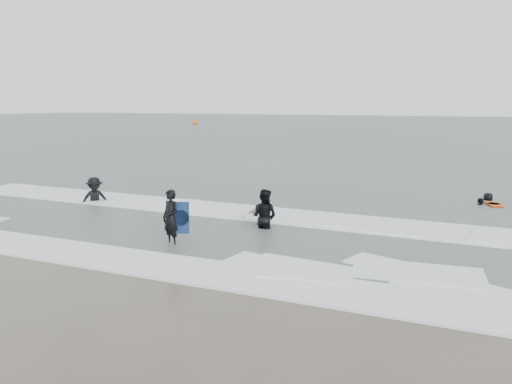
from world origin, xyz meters
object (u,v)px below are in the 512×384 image
at_px(surfer_breaker, 95,203).
at_px(surfer_right_far, 488,201).
at_px(surfer_right_near, 480,206).
at_px(buoy, 196,123).
at_px(surfer_centre, 171,245).
at_px(surfer_wading, 264,229).

xyz_separation_m(surfer_breaker, surfer_right_far, (15.40, 7.33, 0.00)).
distance_m(surfer_right_near, buoy, 81.75).
xyz_separation_m(surfer_centre, buoy, (-43.35, 73.43, 0.42)).
xyz_separation_m(surfer_centre, surfer_right_far, (8.78, 11.42, 0.00)).
xyz_separation_m(surfer_centre, surfer_breaker, (-6.62, 4.10, 0.00)).
height_order(surfer_centre, surfer_right_near, surfer_centre).
distance_m(surfer_wading, buoy, 83.62).
distance_m(surfer_wading, surfer_right_near, 9.86).
height_order(surfer_breaker, buoy, buoy).
distance_m(surfer_wading, surfer_right_far, 10.96).
xyz_separation_m(surfer_breaker, surfer_right_near, (15.12, 6.12, 0.00)).
height_order(surfer_breaker, surfer_right_near, surfer_breaker).
bearing_deg(surfer_centre, surfer_breaker, 167.91).
bearing_deg(surfer_centre, surfer_right_far, 72.10).
height_order(surfer_centre, surfer_breaker, surfer_breaker).
relative_size(surfer_centre, surfer_right_far, 1.12).
relative_size(surfer_wading, surfer_right_far, 1.25).
height_order(surfer_right_near, surfer_right_far, surfer_right_far).
bearing_deg(surfer_right_near, surfer_wading, -13.08).
relative_size(surfer_breaker, buoy, 1.20).
relative_size(surfer_centre, surfer_right_near, 1.16).
xyz_separation_m(surfer_centre, surfer_right_near, (8.49, 10.22, 0.00)).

